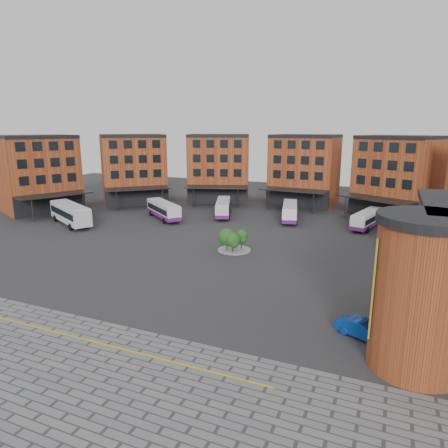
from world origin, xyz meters
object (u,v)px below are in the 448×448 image
at_px(bus_e, 367,219).
at_px(bus_b, 163,210).
at_px(bus_a, 70,213).
at_px(bus_c, 223,207).
at_px(tree_island, 232,239).
at_px(bus_d, 290,211).
at_px(blue_car, 364,330).
at_px(bus_f, 424,231).

bearing_deg(bus_e, bus_b, -153.92).
bearing_deg(bus_a, bus_c, -23.75).
bearing_deg(bus_a, tree_island, -67.96).
xyz_separation_m(bus_a, bus_d, (33.18, 17.63, -0.47)).
distance_m(bus_c, bus_d, 12.31).
xyz_separation_m(tree_island, bus_d, (2.55, 20.94, -0.05)).
bearing_deg(bus_c, bus_a, -162.75).
bearing_deg(bus_d, bus_e, -15.72).
height_order(tree_island, bus_c, tree_island).
bearing_deg(bus_c, bus_d, -14.97).
bearing_deg(bus_d, blue_car, -80.98).
xyz_separation_m(bus_e, bus_f, (7.91, -6.19, 0.25)).
relative_size(tree_island, bus_f, 0.39).
relative_size(bus_f, blue_car, 2.63).
height_order(bus_a, bus_f, bus_a).
bearing_deg(bus_e, bus_a, -145.47).
bearing_deg(bus_a, bus_d, -33.81).
height_order(bus_f, blue_car, bus_f).
distance_m(bus_a, bus_f, 55.15).
height_order(bus_d, bus_e, bus_d).
relative_size(bus_b, blue_car, 2.34).
bearing_deg(bus_f, bus_d, -138.30).
xyz_separation_m(bus_a, bus_f, (54.08, 10.80, -0.30)).
bearing_deg(bus_a, bus_b, -22.50).
relative_size(bus_c, blue_car, 2.45).
height_order(bus_c, blue_car, bus_c).
bearing_deg(tree_island, bus_d, 83.05).
height_order(bus_b, bus_e, bus_b).
bearing_deg(bus_b, bus_c, -15.48).
relative_size(bus_d, bus_f, 0.95).
bearing_deg(bus_c, bus_e, -19.40).
height_order(tree_island, bus_f, bus_f).
distance_m(bus_d, bus_f, 21.99).
bearing_deg(bus_f, tree_island, -89.17).
bearing_deg(bus_f, bus_b, -118.98).
bearing_deg(bus_d, bus_b, -172.79).
distance_m(bus_a, bus_d, 37.58).
relative_size(bus_e, blue_car, 2.37).
bearing_deg(bus_e, bus_d, -168.48).
bearing_deg(blue_car, bus_a, 90.59).
distance_m(tree_island, bus_a, 30.81).
relative_size(bus_a, bus_b, 1.21).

